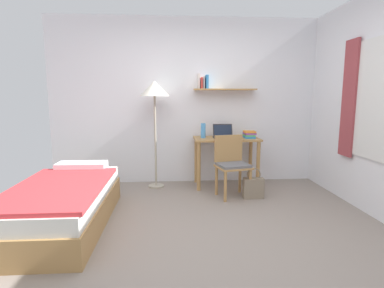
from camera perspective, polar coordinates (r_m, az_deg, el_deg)
name	(u,v)px	position (r m, az deg, el deg)	size (l,w,h in m)	color
ground_plane	(204,235)	(3.22, 2.22, -16.54)	(5.28, 5.28, 0.00)	gray
wall_back	(191,101)	(4.93, -0.21, 7.94)	(4.40, 0.27, 2.60)	white
bed	(64,204)	(3.61, -22.76, -10.27)	(0.90, 1.86, 0.54)	#B2844C
desk	(226,148)	(4.74, 6.39, -0.66)	(0.98, 0.54, 0.76)	#B2844C
desk_chair	(232,163)	(4.28, 7.40, -3.46)	(0.51, 0.47, 0.85)	#B2844C
standing_lamp	(154,93)	(4.61, -7.01, 9.37)	(0.44, 0.44, 1.61)	#B2A893
laptop	(223,134)	(4.71, 5.81, 1.82)	(0.30, 0.22, 0.21)	black
water_bottle	(203,131)	(4.65, 2.10, 2.51)	(0.07, 0.07, 0.23)	#4C99DB
book_stack	(249,135)	(4.73, 10.62, 1.75)	(0.18, 0.23, 0.11)	#3384C6
handbag	(253,187)	(4.31, 11.36, -7.92)	(0.28, 0.11, 0.43)	gray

